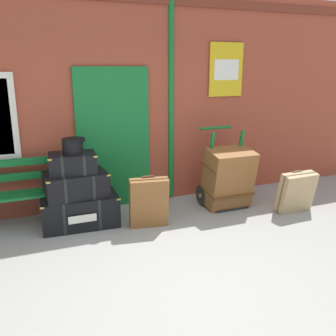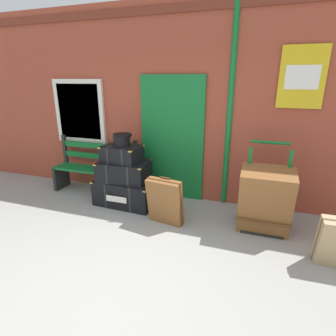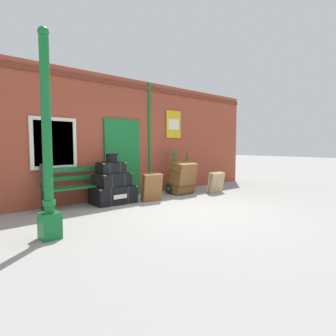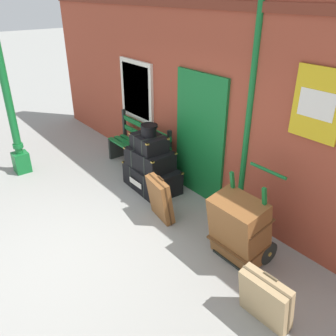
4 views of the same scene
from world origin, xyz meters
name	(u,v)px [view 1 (image 1 of 4)]	position (x,y,z in m)	size (l,w,h in m)	color
ground_plane	(186,285)	(0.00, 0.00, 0.00)	(60.00, 60.00, 0.00)	gray
brick_facade	(115,101)	(-0.01, 2.60, 1.60)	(10.40, 0.35, 3.20)	#9E422D
platform_bench	(18,194)	(-1.50, 2.16, 0.44)	(1.60, 0.43, 1.01)	#146B2D
steamer_trunk_base	(80,209)	(-0.73, 1.90, 0.21)	(1.04, 0.70, 0.43)	black
steamer_trunk_middle	(76,184)	(-0.76, 1.89, 0.58)	(0.84, 0.60, 0.33)	black
steamer_trunk_top	(72,163)	(-0.79, 1.89, 0.87)	(0.64, 0.49, 0.27)	black
round_hatbox	(73,145)	(-0.77, 1.88, 1.12)	(0.30, 0.28, 0.20)	black
porters_trolley	(222,187)	(1.46, 1.87, 0.27)	(0.71, 0.63, 1.19)	black
large_brown_trunk	(228,178)	(1.46, 1.69, 0.47)	(0.70, 0.59, 0.95)	brown
suitcase_umber	(149,203)	(0.11, 1.45, 0.35)	(0.54, 0.33, 0.72)	brown
suitcase_olive	(296,192)	(2.31, 1.17, 0.31)	(0.58, 0.31, 0.63)	tan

